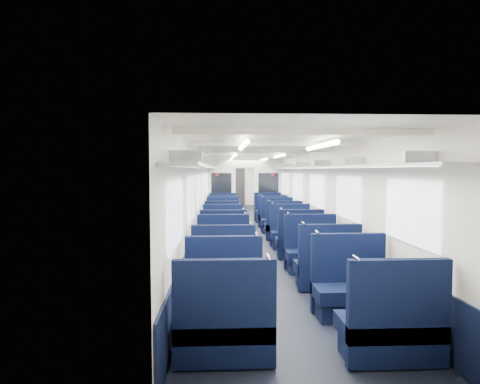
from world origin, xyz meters
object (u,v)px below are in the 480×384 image
Objects in this scene: seat_7 at (311,254)px; seat_10 at (223,235)px; bulkhead at (245,188)px; seat_6 at (223,254)px; seat_2 at (224,296)px; seat_1 at (391,329)px; seat_16 at (223,217)px; seat_3 at (351,291)px; seat_15 at (277,221)px; seat_17 at (272,217)px; seat_14 at (223,221)px; end_door at (238,187)px; seat_12 at (223,227)px; seat_4 at (224,270)px; seat_11 at (291,234)px; seat_0 at (224,329)px; seat_5 at (327,268)px; seat_19 at (268,213)px; seat_13 at (283,227)px; seat_9 at (299,242)px; seat_18 at (223,214)px.

seat_7 is 2.77m from seat_10.
bulkhead is 2.53× the size of seat_6.
seat_2 is at bearing -90.00° from seat_10.
seat_16 is (-1.66, 9.13, 0.00)m from seat_1.
seat_3 and seat_15 have the same top height.
seat_1 is at bearing -90.00° from seat_17.
seat_14 is at bearing 101.49° from seat_1.
seat_7 is (0.83, -13.75, -0.66)m from end_door.
seat_12 and seat_14 have the same top height.
seat_4 is (-1.66, 1.14, 0.00)m from seat_3.
seat_3 is at bearing -53.96° from seat_6.
seat_11 is at bearing -80.61° from bulkhead.
seat_0 and seat_12 have the same top height.
end_door reaches higher than seat_15.
seat_5 is 3.31m from seat_11.
seat_15 is 1.00× the size of seat_17.
seat_11 is 2.99m from seat_14.
seat_0 and seat_15 have the same top height.
seat_4 is at bearing -95.68° from bulkhead.
seat_17 is (1.66, 3.50, 0.00)m from seat_10.
seat_5 is 1.00× the size of seat_6.
seat_6 is at bearing -90.00° from seat_10.
seat_4 is (-0.83, -14.86, -0.66)m from end_door.
seat_2 is 1.00× the size of seat_5.
seat_0 is 1.00× the size of seat_19.
seat_1 is 3.87m from seat_6.
seat_3 is 5.96m from seat_12.
seat_12 is at bearing 90.00° from seat_2.
seat_0 is at bearing -101.75° from seat_15.
bulkhead is at bearing 96.55° from seat_7.
seat_16 is at bearing 90.00° from seat_2.
bulkhead is at bearing 107.38° from seat_15.
seat_13 is (0.00, 4.46, 0.00)m from seat_5.
seat_6 is 1.00× the size of seat_17.
seat_11 is 1.00× the size of seat_17.
seat_7 is at bearing 90.00° from seat_5.
seat_19 is (0.00, 4.78, 0.00)m from seat_11.
seat_4 is 1.00× the size of seat_17.
bulkhead is at bearing 85.54° from seat_0.
seat_14 is (0.00, 5.81, 0.00)m from seat_4.
bulkhead is 2.53× the size of seat_10.
seat_15 is at bearing -33.18° from seat_16.
seat_16 is (0.00, 5.63, 0.00)m from seat_6.
seat_13 and seat_17 have the same top height.
seat_7 is 1.13m from seat_9.
seat_11 and seat_18 have the same top height.
seat_7 is 1.00× the size of seat_13.
seat_2 and seat_12 have the same top height.
seat_13 is (0.00, 2.23, 0.00)m from seat_9.
bulkhead reaches higher than seat_16.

